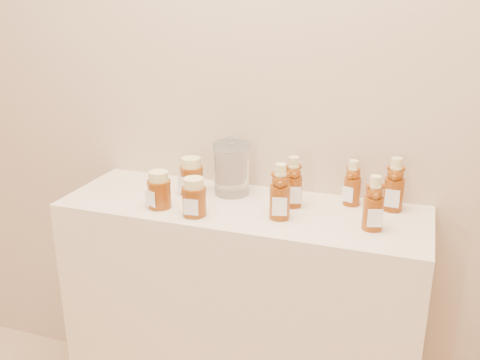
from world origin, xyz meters
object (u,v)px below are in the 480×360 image
at_px(bear_bottle_front_left, 280,188).
at_px(honey_jar_left, 159,190).
at_px(glass_canister, 232,166).
at_px(bear_bottle_back_left, 293,179).
at_px(display_table, 241,323).

distance_m(bear_bottle_front_left, honey_jar_left, 0.39).
bearing_deg(glass_canister, bear_bottle_front_left, -35.49).
bearing_deg(bear_bottle_front_left, bear_bottle_back_left, 68.65).
distance_m(honey_jar_left, glass_canister, 0.27).
relative_size(honey_jar_left, glass_canister, 0.62).
bearing_deg(bear_bottle_back_left, bear_bottle_front_left, -120.74).
bearing_deg(bear_bottle_back_left, display_table, 175.52).
bearing_deg(glass_canister, bear_bottle_back_left, -10.45).
height_order(display_table, bear_bottle_front_left, bear_bottle_front_left).
distance_m(display_table, bear_bottle_front_left, 0.57).
xyz_separation_m(display_table, glass_canister, (-0.07, 0.10, 0.55)).
relative_size(display_table, honey_jar_left, 9.83).
bearing_deg(glass_canister, honey_jar_left, -132.24).
xyz_separation_m(bear_bottle_back_left, glass_canister, (-0.23, 0.04, 0.00)).
bearing_deg(bear_bottle_front_left, glass_canister, 130.32).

